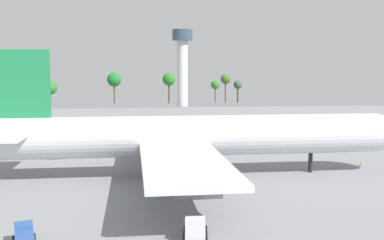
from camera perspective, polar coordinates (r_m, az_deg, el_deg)
ground_plane at (r=76.54m, az=0.00°, el=-6.79°), size 274.83×274.83×0.00m
cargo_airplane at (r=75.32m, az=-0.23°, el=-2.02°), size 68.71×61.71×20.23m
cargo_loader at (r=95.32m, az=-16.26°, el=-3.76°), size 3.14×5.18×2.34m
fuel_truck at (r=48.83m, az=-19.81°, el=-13.40°), size 3.15×5.62×2.02m
pushback_tractor at (r=48.73m, az=0.41°, el=-12.97°), size 2.89×3.91×2.50m
safety_cone_nose at (r=89.05m, az=19.91°, el=-5.08°), size 0.51×0.51×0.73m
control_tower at (r=218.57m, az=-1.18°, el=7.40°), size 9.43×9.43×35.62m
tree_line_backdrop at (r=238.60m, az=-9.74°, el=4.53°), size 130.03×7.07×15.72m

